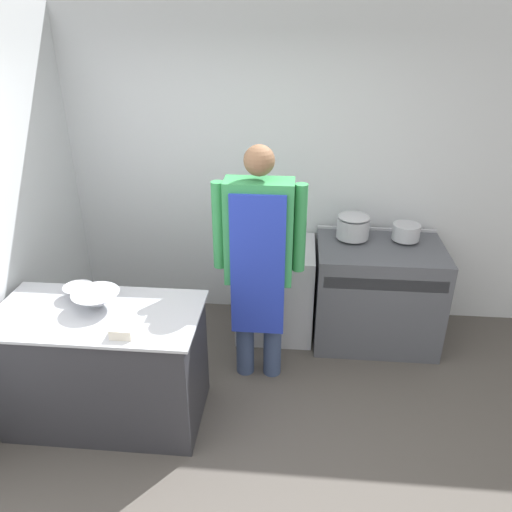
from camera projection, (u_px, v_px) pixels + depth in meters
name	position (u px, v px, depth m)	size (l,w,h in m)	color
ground_plane	(226.00, 485.00, 3.08)	(14.00, 14.00, 0.00)	#4C4742
wall_back	(257.00, 173.00, 4.37)	(8.00, 0.05, 2.70)	silver
wall_left	(7.00, 213.00, 3.51)	(0.05, 8.00, 2.70)	silver
prep_counter	(105.00, 366.00, 3.43)	(1.36, 0.71, 0.86)	#2D2D33
stove	(376.00, 293.00, 4.29)	(1.04, 0.72, 0.91)	#4C4F56
fridge_unit	(276.00, 289.00, 4.43)	(0.66, 0.66, 0.82)	silver
person_cook	(259.00, 254.00, 3.57)	(0.66, 0.24, 1.85)	#38476B
mixing_bowl	(96.00, 300.00, 3.27)	(0.31, 0.31, 0.12)	#B2B5BC
small_bowl	(79.00, 292.00, 3.40)	(0.20, 0.20, 0.08)	#B2B5BC
plastic_tub	(123.00, 330.00, 3.01)	(0.14, 0.14, 0.06)	silver
stock_pot	(353.00, 226.00, 4.17)	(0.27, 0.27, 0.21)	#B2B5BC
sauce_pot	(406.00, 232.00, 4.15)	(0.23, 0.23, 0.13)	#B2B5BC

